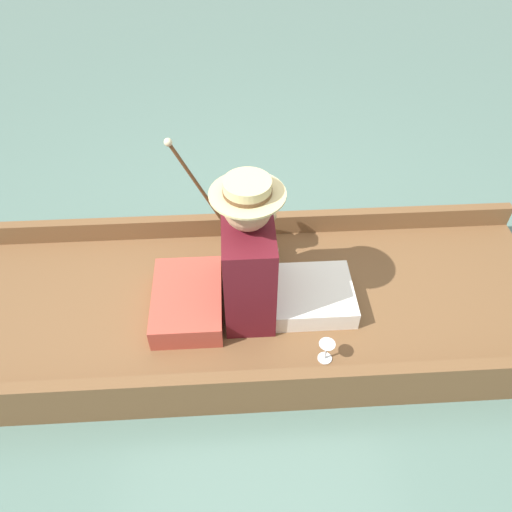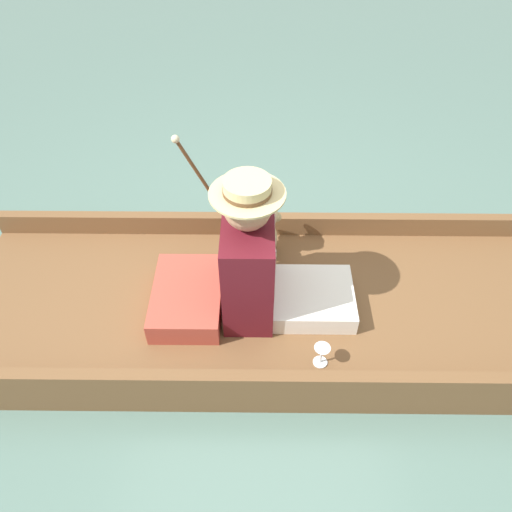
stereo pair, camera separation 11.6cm
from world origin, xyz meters
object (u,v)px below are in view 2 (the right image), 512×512
at_px(teddy_bear, 266,231).
at_px(wine_glass, 322,352).
at_px(walking_cane, 204,183).
at_px(seated_person, 262,264).

xyz_separation_m(teddy_bear, wine_glass, (0.75, 0.26, -0.08)).
xyz_separation_m(teddy_bear, walking_cane, (-0.12, -0.34, 0.25)).
relative_size(seated_person, teddy_bear, 2.17).
height_order(seated_person, wine_glass, seated_person).
bearing_deg(walking_cane, seated_person, 31.96).
bearing_deg(walking_cane, wine_glass, 34.83).
relative_size(wine_glass, walking_cane, 0.17).
bearing_deg(teddy_bear, wine_glass, 19.19).
distance_m(seated_person, teddy_bear, 0.41).
bearing_deg(seated_person, teddy_bear, 170.06).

